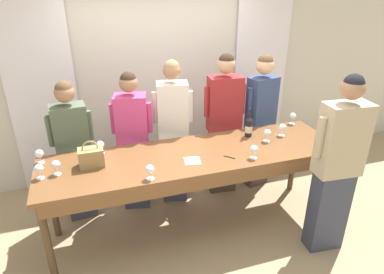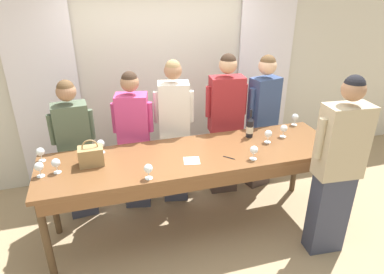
% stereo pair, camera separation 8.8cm
% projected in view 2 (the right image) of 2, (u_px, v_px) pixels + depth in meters
% --- Properties ---
extents(ground_plane, '(18.00, 18.00, 0.00)m').
position_uv_depth(ground_plane, '(194.00, 227.00, 3.94)').
color(ground_plane, tan).
extents(wall_back, '(12.00, 0.06, 2.80)m').
position_uv_depth(wall_back, '(163.00, 76.00, 4.65)').
color(wall_back, beige).
rests_on(wall_back, ground_plane).
extents(curtain_panel_left, '(0.81, 0.03, 2.69)m').
position_uv_depth(curtain_panel_left, '(45.00, 90.00, 4.23)').
color(curtain_panel_left, white).
rests_on(curtain_panel_left, ground_plane).
extents(curtain_panel_right, '(0.81, 0.03, 2.69)m').
position_uv_depth(curtain_panel_right, '(264.00, 73.00, 5.00)').
color(curtain_panel_right, white).
rests_on(curtain_panel_right, ground_plane).
extents(tasting_bar, '(3.12, 0.85, 0.96)m').
position_uv_depth(tasting_bar, '(195.00, 162.00, 3.54)').
color(tasting_bar, brown).
rests_on(tasting_bar, ground_plane).
extents(wine_bottle, '(0.08, 0.08, 0.33)m').
position_uv_depth(wine_bottle, '(250.00, 127.00, 3.85)').
color(wine_bottle, black).
rests_on(wine_bottle, tasting_bar).
extents(handbag, '(0.23, 0.16, 0.27)m').
position_uv_depth(handbag, '(91.00, 156.00, 3.29)').
color(handbag, '#997A4C').
rests_on(handbag, tasting_bar).
extents(wine_glass_front_left, '(0.08, 0.08, 0.14)m').
position_uv_depth(wine_glass_front_left, '(284.00, 129.00, 3.86)').
color(wine_glass_front_left, white).
rests_on(wine_glass_front_left, tasting_bar).
extents(wine_glass_front_mid, '(0.08, 0.08, 0.14)m').
position_uv_depth(wine_glass_front_mid, '(56.00, 163.00, 3.15)').
color(wine_glass_front_mid, white).
rests_on(wine_glass_front_mid, tasting_bar).
extents(wine_glass_front_right, '(0.08, 0.08, 0.14)m').
position_uv_depth(wine_glass_front_right, '(268.00, 134.00, 3.73)').
color(wine_glass_front_right, white).
rests_on(wine_glass_front_right, tasting_bar).
extents(wine_glass_center_left, '(0.08, 0.08, 0.14)m').
position_uv_depth(wine_glass_center_left, '(39.00, 167.00, 3.09)').
color(wine_glass_center_left, white).
rests_on(wine_glass_center_left, tasting_bar).
extents(wine_glass_center_mid, '(0.08, 0.08, 0.14)m').
position_uv_depth(wine_glass_center_mid, '(101.00, 144.00, 3.51)').
color(wine_glass_center_mid, white).
rests_on(wine_glass_center_mid, tasting_bar).
extents(wine_glass_center_right, '(0.08, 0.08, 0.14)m').
position_uv_depth(wine_glass_center_right, '(40.00, 152.00, 3.35)').
color(wine_glass_center_right, white).
rests_on(wine_glass_center_right, tasting_bar).
extents(wine_glass_back_left, '(0.08, 0.08, 0.14)m').
position_uv_depth(wine_glass_back_left, '(295.00, 118.00, 4.18)').
color(wine_glass_back_left, white).
rests_on(wine_glass_back_left, tasting_bar).
extents(wine_glass_back_mid, '(0.08, 0.08, 0.14)m').
position_uv_depth(wine_glass_back_mid, '(148.00, 169.00, 3.06)').
color(wine_glass_back_mid, white).
rests_on(wine_glass_back_mid, tasting_bar).
extents(wine_glass_back_right, '(0.08, 0.08, 0.14)m').
position_uv_depth(wine_glass_back_right, '(254.00, 150.00, 3.39)').
color(wine_glass_back_right, white).
rests_on(wine_glass_back_right, tasting_bar).
extents(napkin, '(0.18, 0.18, 0.00)m').
position_uv_depth(napkin, '(192.00, 161.00, 3.39)').
color(napkin, white).
rests_on(napkin, tasting_bar).
extents(pen, '(0.09, 0.10, 0.01)m').
position_uv_depth(pen, '(229.00, 158.00, 3.44)').
color(pen, black).
rests_on(pen, tasting_bar).
extents(guest_olive_jacket, '(0.48, 0.27, 1.66)m').
position_uv_depth(guest_olive_jacket, '(75.00, 149.00, 3.83)').
color(guest_olive_jacket, '#383D51').
rests_on(guest_olive_jacket, ground_plane).
extents(guest_pink_top, '(0.47, 0.31, 1.71)m').
position_uv_depth(guest_pink_top, '(134.00, 140.00, 3.99)').
color(guest_pink_top, '#383D51').
rests_on(guest_pink_top, ground_plane).
extents(guest_cream_sweater, '(0.47, 0.31, 1.80)m').
position_uv_depth(guest_cream_sweater, '(174.00, 132.00, 4.09)').
color(guest_cream_sweater, '#383D51').
rests_on(guest_cream_sweater, ground_plane).
extents(guest_striped_shirt, '(0.52, 0.26, 1.83)m').
position_uv_depth(guest_striped_shirt, '(225.00, 124.00, 4.25)').
color(guest_striped_shirt, '#473833').
rests_on(guest_striped_shirt, ground_plane).
extents(guest_navy_coat, '(0.48, 0.29, 1.79)m').
position_uv_depth(guest_navy_coat, '(262.00, 120.00, 4.38)').
color(guest_navy_coat, '#473833').
rests_on(guest_navy_coat, ground_plane).
extents(host_pouring, '(0.54, 0.27, 1.87)m').
position_uv_depth(host_pouring, '(337.00, 169.00, 3.25)').
color(host_pouring, '#383D51').
rests_on(host_pouring, ground_plane).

